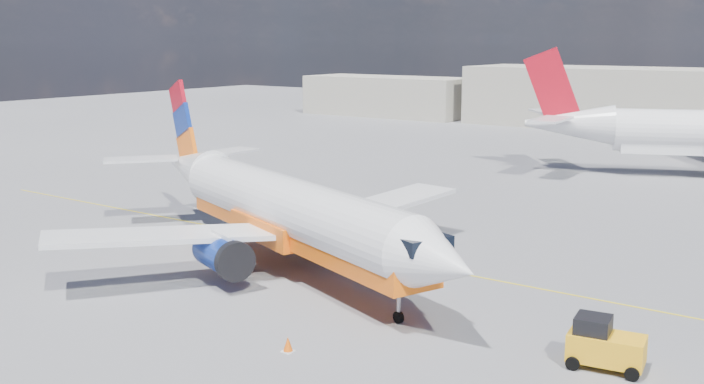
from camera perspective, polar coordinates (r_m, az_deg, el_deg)
The scene contains 6 objects.
ground at distance 39.95m, azimuth 0.76°, elevation -6.01°, with size 240.00×240.00×0.00m, color slate.
taxi_line at distance 42.35m, azimuth 3.08°, elevation -5.03°, with size 70.00×0.15×0.01m, color yellow.
terminal_annex at distance 123.37m, azimuth 2.61°, elevation 6.99°, with size 26.00×10.00×6.00m, color #B2AB99.
main_jet at distance 40.76m, azimuth -5.04°, elevation -1.24°, with size 30.17×22.81×9.22m.
gse_tug at distance 30.22m, azimuth 17.84°, elevation -10.50°, with size 2.83×1.98×1.89m.
traffic_cone at distance 30.50m, azimuth -4.68°, elevation -11.00°, with size 0.43×0.43×0.60m.
Camera 1 is at (21.70, -31.42, 11.72)m, focal length 40.00 mm.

